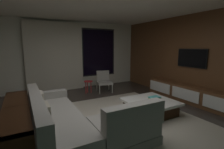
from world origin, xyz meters
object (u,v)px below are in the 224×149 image
object	(u,v)px
coffee_table	(150,107)
book_stack_on_coffee_table	(155,98)
mounted_tv	(192,58)
console_table_behind_couch	(18,124)
side_stool	(88,83)
sectional_couch	(74,123)
accent_chair_near_window	(104,80)
media_console	(191,95)

from	to	relation	value
coffee_table	book_stack_on_coffee_table	bearing A→B (deg)	-10.67
coffee_table	mounted_tv	bearing A→B (deg)	7.99
console_table_behind_couch	side_stool	bearing A→B (deg)	49.07
sectional_couch	side_stool	xyz separation A→B (m)	(1.33, 2.71, 0.08)
mounted_tv	console_table_behind_couch	world-z (taller)	mounted_tv
book_stack_on_coffee_table	accent_chair_near_window	world-z (taller)	accent_chair_near_window
side_stool	book_stack_on_coffee_table	bearing A→B (deg)	-72.60
mounted_tv	console_table_behind_couch	bearing A→B (deg)	-176.74
book_stack_on_coffee_table	accent_chair_near_window	distance (m)	2.57
sectional_couch	media_console	world-z (taller)	sectional_couch
coffee_table	side_stool	distance (m)	2.67
coffee_table	book_stack_on_coffee_table	size ratio (longest dim) A/B	4.06
coffee_table	media_console	size ratio (longest dim) A/B	0.37
accent_chair_near_window	coffee_table	bearing A→B (deg)	-88.35
console_table_behind_couch	accent_chair_near_window	bearing A→B (deg)	41.68
sectional_couch	side_stool	world-z (taller)	sectional_couch
accent_chair_near_window	mounted_tv	size ratio (longest dim) A/B	0.79
sectional_couch	media_console	size ratio (longest dim) A/B	0.81
coffee_table	console_table_behind_couch	xyz separation A→B (m)	(-2.93, -0.01, 0.23)
coffee_table	book_stack_on_coffee_table	world-z (taller)	book_stack_on_coffee_table
side_stool	mounted_tv	distance (m)	3.58
accent_chair_near_window	side_stool	bearing A→B (deg)	176.64
console_table_behind_couch	book_stack_on_coffee_table	bearing A→B (deg)	-0.20
accent_chair_near_window	side_stool	world-z (taller)	accent_chair_near_window
book_stack_on_coffee_table	media_console	size ratio (longest dim) A/B	0.09
book_stack_on_coffee_table	mounted_tv	xyz separation A→B (m)	(1.74, 0.28, 0.95)
book_stack_on_coffee_table	side_stool	distance (m)	2.72
side_stool	mounted_tv	size ratio (longest dim) A/B	0.46
book_stack_on_coffee_table	console_table_behind_couch	xyz separation A→B (m)	(-3.05, 0.01, 0.02)
coffee_table	book_stack_on_coffee_table	distance (m)	0.25
mounted_tv	media_console	bearing A→B (deg)	-132.38
side_stool	mounted_tv	xyz separation A→B (m)	(2.55, -2.31, 0.98)
accent_chair_near_window	console_table_behind_couch	xyz separation A→B (m)	(-2.86, -2.55, -0.02)
sectional_couch	mounted_tv	size ratio (longest dim) A/B	2.52
accent_chair_near_window	media_console	world-z (taller)	accent_chair_near_window
side_stool	console_table_behind_couch	xyz separation A→B (m)	(-2.24, -2.58, 0.04)
coffee_table	console_table_behind_couch	world-z (taller)	console_table_behind_couch
mounted_tv	accent_chair_near_window	bearing A→B (deg)	130.34
book_stack_on_coffee_table	console_table_behind_couch	size ratio (longest dim) A/B	0.14
book_stack_on_coffee_table	mounted_tv	bearing A→B (deg)	9.26
book_stack_on_coffee_table	mounted_tv	size ratio (longest dim) A/B	0.29
accent_chair_near_window	mounted_tv	bearing A→B (deg)	-49.66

